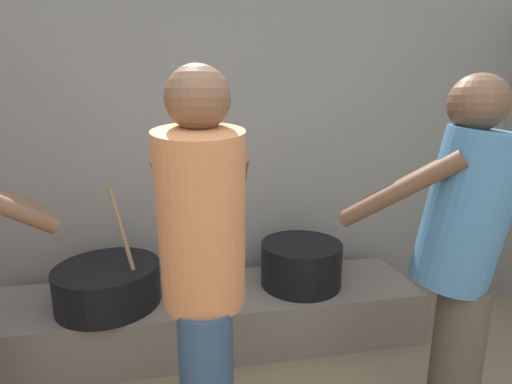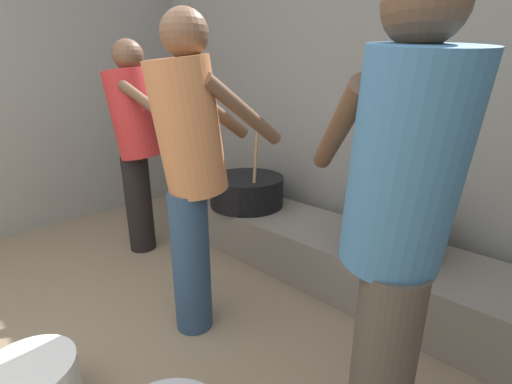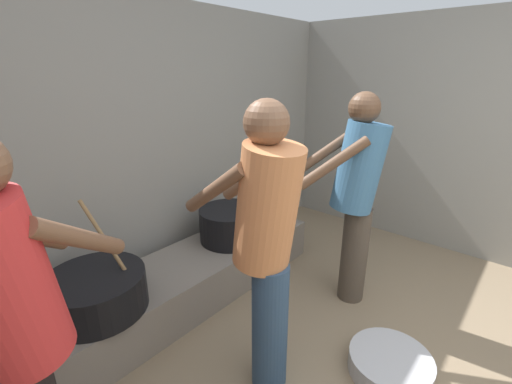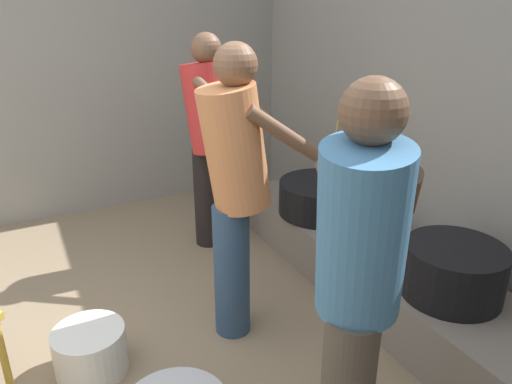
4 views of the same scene
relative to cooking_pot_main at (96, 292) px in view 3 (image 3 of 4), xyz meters
The scene contains 8 objects.
block_enclosure_rear 1.09m from the cooking_pot_main, 39.74° to the left, with size 4.93×0.20×2.24m, color gray.
hearth_ledge 0.66m from the cooking_pot_main, ahead, with size 2.63×0.60×0.34m, color slate.
cooking_pot_main is the anchor object (origin of this frame).
cooking_pot_secondary 1.18m from the cooking_pot_main, ahead, with size 0.52×0.52×0.28m.
cook_in_orange_shirt 1.14m from the cooking_pot_main, 59.72° to the right, with size 0.37×0.69×1.62m.
cook_in_blue_shirt 1.85m from the cooking_pot_main, 30.25° to the right, with size 0.70×0.69×1.60m.
cook_in_red_shirt 0.93m from the cooking_pot_main, 129.02° to the right, with size 0.73×0.62×1.58m.
metal_mixing_bowl 1.83m from the cooking_pot_main, 54.24° to the right, with size 0.49×0.49×0.12m, color #B7B7BC.
Camera 3 is at (-1.36, 0.20, 1.73)m, focal length 24.03 mm.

